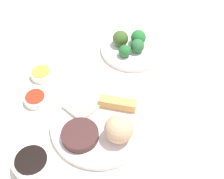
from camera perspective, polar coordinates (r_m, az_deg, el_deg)
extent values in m
cube|color=beige|center=(0.79, -1.75, -7.20)|extent=(2.20, 2.20, 0.02)
cylinder|color=white|center=(0.78, -2.37, -6.50)|extent=(0.26, 0.26, 0.02)
sphere|color=tan|center=(0.71, 1.32, -7.67)|extent=(0.07, 0.07, 0.07)
cube|color=tan|center=(0.79, 1.11, -2.72)|extent=(0.08, 0.10, 0.03)
cube|color=beige|center=(0.80, -5.78, -3.08)|extent=(0.10, 0.10, 0.01)
cylinder|color=#412322|center=(0.74, -6.21, -8.76)|extent=(0.09, 0.09, 0.02)
cylinder|color=white|center=(0.98, 4.10, 7.98)|extent=(0.21, 0.21, 0.01)
sphere|color=#24722E|center=(0.97, 5.14, 10.02)|extent=(0.05, 0.05, 0.05)
sphere|color=#246A2E|center=(0.93, 2.47, 7.47)|extent=(0.04, 0.04, 0.04)
sphere|color=#3C5B24|center=(0.96, 1.65, 9.85)|extent=(0.05, 0.05, 0.05)
sphere|color=#296637|center=(0.94, 4.95, 8.42)|extent=(0.04, 0.04, 0.04)
cylinder|color=white|center=(0.73, -15.12, -13.68)|extent=(0.09, 0.09, 0.04)
cylinder|color=black|center=(0.72, -15.44, -12.97)|extent=(0.07, 0.07, 0.00)
cylinder|color=white|center=(0.91, -13.48, 2.91)|extent=(0.06, 0.06, 0.02)
cylinder|color=gold|center=(0.90, -13.62, 3.45)|extent=(0.05, 0.05, 0.00)
cylinder|color=white|center=(0.85, -14.54, -1.81)|extent=(0.06, 0.06, 0.02)
cylinder|color=red|center=(0.84, -14.70, -1.29)|extent=(0.05, 0.05, 0.00)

